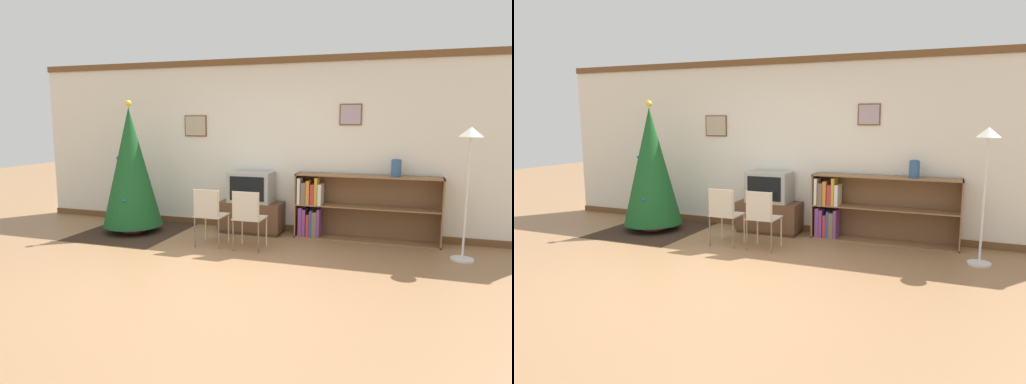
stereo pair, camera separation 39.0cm
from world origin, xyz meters
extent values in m
plane|color=#936B47|center=(0.00, 0.00, 0.00)|extent=(24.00, 24.00, 0.00)
cube|color=silver|center=(0.00, 2.60, 1.35)|extent=(8.37, 0.08, 2.70)
cube|color=brown|center=(0.00, 2.54, 2.65)|extent=(8.37, 0.03, 0.10)
cube|color=brown|center=(0.00, 2.54, 0.05)|extent=(8.37, 0.03, 0.10)
cube|color=brown|center=(-1.26, 2.55, 1.65)|extent=(0.39, 0.02, 0.34)
cube|color=tan|center=(-1.26, 2.53, 1.65)|extent=(0.36, 0.01, 0.31)
cube|color=brown|center=(1.26, 2.55, 1.83)|extent=(0.33, 0.02, 0.31)
cube|color=#A893A3|center=(1.26, 2.53, 1.83)|extent=(0.29, 0.01, 0.28)
cube|color=#332319|center=(-1.99, 1.74, 0.00)|extent=(1.48, 1.69, 0.01)
cylinder|color=maroon|center=(-1.99, 1.74, 0.06)|extent=(0.36, 0.36, 0.10)
cone|color=#195123|center=(-1.99, 1.74, 1.03)|extent=(0.91, 0.91, 1.84)
sphere|color=yellow|center=(-1.99, 1.74, 2.00)|extent=(0.10, 0.10, 0.10)
sphere|color=#1E4CB2|center=(-2.08, 1.84, 1.37)|extent=(0.04, 0.04, 0.04)
sphere|color=#1E4CB2|center=(-1.91, 1.41, 0.55)|extent=(0.05, 0.05, 0.05)
sphere|color=gold|center=(-2.07, 1.78, 1.57)|extent=(0.06, 0.06, 0.06)
sphere|color=silver|center=(-1.79, 2.01, 0.59)|extent=(0.05, 0.05, 0.05)
sphere|color=red|center=(-2.03, 2.03, 0.72)|extent=(0.05, 0.05, 0.05)
sphere|color=#1E4CB2|center=(-2.13, 1.61, 1.18)|extent=(0.05, 0.05, 0.05)
cube|color=#412A1A|center=(-0.20, 2.30, 0.03)|extent=(0.95, 0.44, 0.05)
cube|color=brown|center=(-0.20, 2.30, 0.27)|extent=(0.99, 0.45, 0.44)
cube|color=#9E9E99|center=(-0.20, 2.30, 0.72)|extent=(0.67, 0.43, 0.47)
cube|color=black|center=(-0.20, 2.08, 0.72)|extent=(0.55, 0.01, 0.37)
cube|color=#BCB29E|center=(-0.49, 1.41, 0.43)|extent=(0.40, 0.40, 0.02)
cube|color=#BCB29E|center=(-0.49, 1.22, 0.63)|extent=(0.35, 0.02, 0.38)
cylinder|color=beige|center=(-0.67, 1.59, 0.21)|extent=(0.02, 0.02, 0.42)
cylinder|color=beige|center=(-0.31, 1.59, 0.21)|extent=(0.02, 0.02, 0.42)
cylinder|color=beige|center=(-0.67, 1.23, 0.21)|extent=(0.02, 0.02, 0.42)
cylinder|color=beige|center=(-0.31, 1.23, 0.21)|extent=(0.02, 0.02, 0.42)
cylinder|color=beige|center=(-0.67, 1.23, 0.41)|extent=(0.02, 0.02, 0.82)
cylinder|color=beige|center=(-0.31, 1.23, 0.41)|extent=(0.02, 0.02, 0.82)
cube|color=#BCB29E|center=(0.08, 1.41, 0.43)|extent=(0.40, 0.40, 0.02)
cube|color=#BCB29E|center=(0.08, 1.22, 0.63)|extent=(0.35, 0.02, 0.38)
cylinder|color=beige|center=(-0.10, 1.59, 0.21)|extent=(0.02, 0.02, 0.42)
cylinder|color=beige|center=(0.26, 1.59, 0.21)|extent=(0.02, 0.02, 0.42)
cylinder|color=beige|center=(-0.10, 1.23, 0.21)|extent=(0.02, 0.02, 0.42)
cylinder|color=beige|center=(0.26, 1.23, 0.21)|extent=(0.02, 0.02, 0.42)
cylinder|color=beige|center=(-0.10, 1.23, 0.41)|extent=(0.02, 0.02, 0.82)
cylinder|color=beige|center=(0.26, 1.23, 0.41)|extent=(0.02, 0.02, 0.82)
cube|color=olive|center=(0.52, 2.36, 0.48)|extent=(0.02, 0.36, 0.96)
cube|color=olive|center=(2.57, 2.36, 0.48)|extent=(0.02, 0.36, 0.96)
cube|color=olive|center=(1.55, 2.36, 0.95)|extent=(2.07, 0.36, 0.02)
cube|color=olive|center=(1.55, 2.36, 0.01)|extent=(2.07, 0.36, 0.02)
cube|color=olive|center=(1.55, 2.36, 0.50)|extent=(2.03, 0.36, 0.02)
cube|color=brown|center=(1.55, 2.53, 0.48)|extent=(2.07, 0.01, 0.96)
cube|color=#7A3D7F|center=(0.60, 2.31, 0.24)|extent=(0.06, 0.25, 0.43)
cube|color=#7A3D7F|center=(0.65, 2.32, 0.22)|extent=(0.05, 0.28, 0.41)
cube|color=#B73333|center=(0.71, 2.30, 0.19)|extent=(0.05, 0.25, 0.34)
cube|color=#2D4C93|center=(0.76, 2.28, 0.22)|extent=(0.04, 0.20, 0.40)
cube|color=#756047|center=(0.81, 2.30, 0.21)|extent=(0.07, 0.23, 0.38)
cube|color=#7A3D7F|center=(0.87, 2.32, 0.23)|extent=(0.04, 0.28, 0.42)
cube|color=silver|center=(0.57, 2.30, 0.70)|extent=(0.04, 0.23, 0.39)
cube|color=#756047|center=(0.64, 2.33, 0.67)|extent=(0.07, 0.30, 0.32)
cube|color=orange|center=(0.71, 2.31, 0.69)|extent=(0.05, 0.25, 0.35)
cube|color=#B73333|center=(0.77, 2.29, 0.66)|extent=(0.06, 0.21, 0.30)
cube|color=gold|center=(0.83, 2.31, 0.71)|extent=(0.04, 0.25, 0.40)
cube|color=silver|center=(0.88, 2.32, 0.66)|extent=(0.05, 0.28, 0.31)
cylinder|color=#335684|center=(1.94, 2.36, 1.08)|extent=(0.14, 0.14, 0.23)
torus|color=#335684|center=(1.94, 2.36, 1.19)|extent=(0.13, 0.13, 0.03)
cylinder|color=silver|center=(2.80, 1.76, 0.01)|extent=(0.28, 0.28, 0.03)
cylinder|color=silver|center=(2.80, 1.76, 0.79)|extent=(0.03, 0.03, 1.53)
cone|color=white|center=(2.80, 1.76, 1.61)|extent=(0.28, 0.28, 0.12)
camera|label=1|loc=(2.08, -4.33, 1.76)|focal=32.00mm
camera|label=2|loc=(2.45, -4.20, 1.76)|focal=32.00mm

